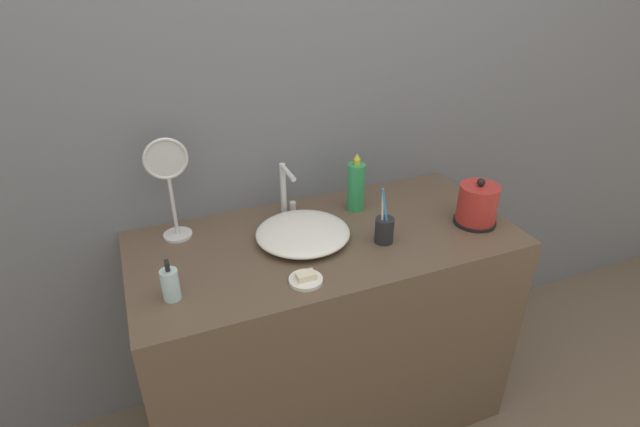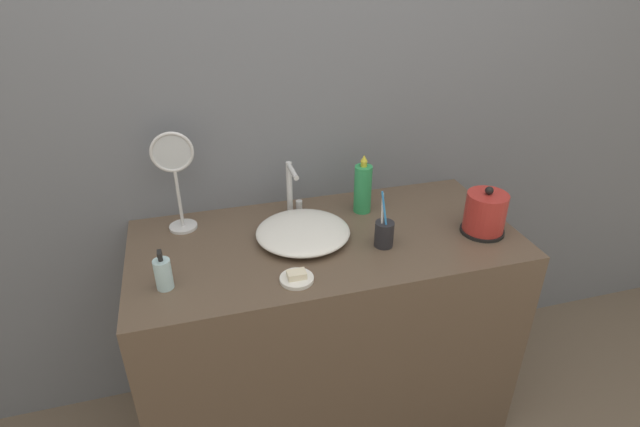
{
  "view_description": "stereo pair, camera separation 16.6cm",
  "coord_description": "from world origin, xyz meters",
  "px_view_note": "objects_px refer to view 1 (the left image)",
  "views": [
    {
      "loc": [
        -0.57,
        -1.03,
        1.76
      ],
      "look_at": [
        -0.02,
        0.31,
        0.95
      ],
      "focal_mm": 28.0,
      "sensor_mm": 36.0,
      "label": 1
    },
    {
      "loc": [
        -0.42,
        -1.09,
        1.76
      ],
      "look_at": [
        -0.02,
        0.31,
        0.95
      ],
      "focal_mm": 28.0,
      "sensor_mm": 36.0,
      "label": 2
    }
  ],
  "objects_px": {
    "toothbrush_cup": "(384,230)",
    "electric_kettle": "(477,206)",
    "lotion_bottle": "(170,284)",
    "faucet": "(286,188)",
    "vanity_mirror": "(169,180)",
    "shampoo_bottle": "(356,186)"
  },
  "relations": [
    {
      "from": "faucet",
      "to": "vanity_mirror",
      "type": "xyz_separation_m",
      "value": [
        -0.4,
        -0.0,
        0.1
      ]
    },
    {
      "from": "electric_kettle",
      "to": "lotion_bottle",
      "type": "relative_size",
      "value": 1.34
    },
    {
      "from": "toothbrush_cup",
      "to": "lotion_bottle",
      "type": "distance_m",
      "value": 0.71
    },
    {
      "from": "electric_kettle",
      "to": "shampoo_bottle",
      "type": "relative_size",
      "value": 0.78
    },
    {
      "from": "toothbrush_cup",
      "to": "electric_kettle",
      "type": "bearing_deg",
      "value": -1.97
    },
    {
      "from": "faucet",
      "to": "shampoo_bottle",
      "type": "height_order",
      "value": "shampoo_bottle"
    },
    {
      "from": "faucet",
      "to": "shampoo_bottle",
      "type": "relative_size",
      "value": 0.89
    },
    {
      "from": "electric_kettle",
      "to": "toothbrush_cup",
      "type": "xyz_separation_m",
      "value": [
        -0.37,
        0.01,
        -0.02
      ]
    },
    {
      "from": "toothbrush_cup",
      "to": "lotion_bottle",
      "type": "bearing_deg",
      "value": -176.7
    },
    {
      "from": "lotion_bottle",
      "to": "shampoo_bottle",
      "type": "bearing_deg",
      "value": 21.9
    },
    {
      "from": "faucet",
      "to": "shampoo_bottle",
      "type": "bearing_deg",
      "value": -11.8
    },
    {
      "from": "electric_kettle",
      "to": "shampoo_bottle",
      "type": "bearing_deg",
      "value": 143.5
    },
    {
      "from": "faucet",
      "to": "electric_kettle",
      "type": "distance_m",
      "value": 0.69
    },
    {
      "from": "electric_kettle",
      "to": "vanity_mirror",
      "type": "bearing_deg",
      "value": 162.7
    },
    {
      "from": "faucet",
      "to": "toothbrush_cup",
      "type": "relative_size",
      "value": 0.98
    },
    {
      "from": "lotion_bottle",
      "to": "vanity_mirror",
      "type": "xyz_separation_m",
      "value": [
        0.06,
        0.34,
        0.16
      ]
    },
    {
      "from": "lotion_bottle",
      "to": "shampoo_bottle",
      "type": "xyz_separation_m",
      "value": [
        0.72,
        0.29,
        0.04
      ]
    },
    {
      "from": "toothbrush_cup",
      "to": "vanity_mirror",
      "type": "distance_m",
      "value": 0.73
    },
    {
      "from": "lotion_bottle",
      "to": "vanity_mirror",
      "type": "height_order",
      "value": "vanity_mirror"
    },
    {
      "from": "faucet",
      "to": "toothbrush_cup",
      "type": "height_order",
      "value": "toothbrush_cup"
    },
    {
      "from": "lotion_bottle",
      "to": "shampoo_bottle",
      "type": "height_order",
      "value": "shampoo_bottle"
    },
    {
      "from": "faucet",
      "to": "electric_kettle",
      "type": "xyz_separation_m",
      "value": [
        0.61,
        -0.31,
        -0.04
      ]
    }
  ]
}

